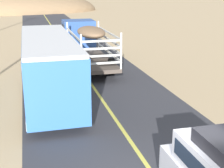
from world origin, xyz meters
name	(u,v)px	position (x,y,z in m)	size (l,w,h in m)	color
livestock_truck	(83,38)	(0.64, 17.63, 1.79)	(2.53, 9.70, 3.02)	#3359A5
bus	(49,65)	(-2.56, 9.53, 1.75)	(2.54, 10.00, 3.21)	#3872C6
distant_hill	(1,11)	(-8.62, 70.38, 0.00)	(42.14, 24.52, 9.54)	#957553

